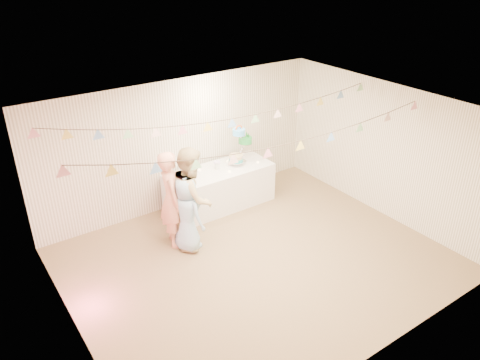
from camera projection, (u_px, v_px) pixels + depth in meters
floor at (257, 261)px, 7.94m from camera, size 6.00×6.00×0.00m
ceiling at (260, 115)px, 6.77m from camera, size 6.00×6.00×0.00m
back_wall at (182, 144)px, 9.18m from camera, size 6.00×6.00×0.00m
front_wall at (386, 276)px, 5.52m from camera, size 6.00×6.00×0.00m
left_wall at (66, 259)px, 5.82m from camera, size 5.00×5.00×0.00m
right_wall at (385, 151)px, 8.88m from camera, size 5.00×5.00×0.00m
table at (220, 188)px, 9.45m from camera, size 2.17×0.87×0.82m
cake_stand at (240, 148)px, 9.44m from camera, size 0.68×0.40×0.76m
cake_bottom at (236, 164)px, 9.45m from camera, size 0.31×0.31×0.15m
cake_middle at (245, 146)px, 9.61m from camera, size 0.27×0.27×0.22m
cake_top_tier at (239, 138)px, 9.28m from camera, size 0.25×0.25×0.19m
platter at (196, 180)px, 8.97m from camera, size 0.37×0.37×0.02m
posy at (217, 168)px, 9.28m from camera, size 0.16×0.16×0.18m
person_adult_a at (172, 199)px, 8.05m from camera, size 0.58×0.73×1.77m
person_adult_b at (192, 197)px, 8.06m from camera, size 1.06×1.12×1.83m
person_child at (187, 214)px, 7.99m from camera, size 0.58×0.75×1.37m
bunting_back at (220, 111)px, 7.68m from camera, size 5.60×1.10×0.40m
bunting_front at (268, 137)px, 6.75m from camera, size 5.60×0.90×0.36m
tealight_0 at (188, 182)px, 8.74m from camera, size 0.04×0.04×0.03m
tealight_1 at (199, 170)px, 9.21m from camera, size 0.04×0.04×0.03m
tealight_2 at (230, 171)px, 9.15m from camera, size 0.04×0.04×0.03m
tealight_3 at (228, 161)px, 9.60m from camera, size 0.04×0.04×0.03m
tealight_4 at (258, 162)px, 9.55m from camera, size 0.04×0.04×0.03m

